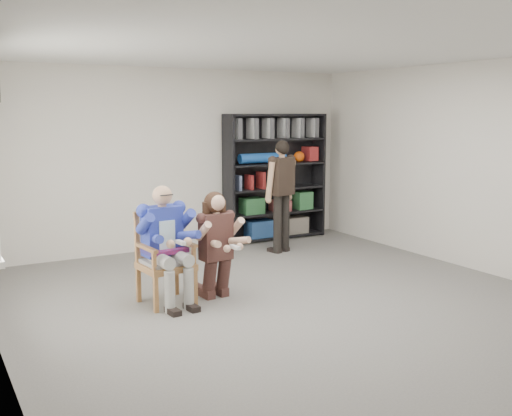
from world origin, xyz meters
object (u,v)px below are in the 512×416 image
bookshelf (275,177)px  standing_man (282,197)px  armchair (166,258)px  kneeling_woman (217,246)px  seated_man (166,245)px

bookshelf → standing_man: bookshelf is taller
standing_man → armchair: bearing=-164.7°
armchair → bookshelf: (2.89, 2.38, 0.53)m
kneeling_woman → standing_man: 2.47m
armchair → bookshelf: size_ratio=0.49×
standing_man → bookshelf: bearing=48.2°
seated_man → kneeling_woman: (0.58, -0.12, -0.06)m
bookshelf → standing_man: (-0.44, -0.90, -0.20)m
bookshelf → standing_man: 1.02m
seated_man → standing_man: (2.45, 1.48, 0.18)m
bookshelf → armchair: bearing=-140.5°
armchair → seated_man: 0.16m
armchair → bookshelf: bookshelf is taller
kneeling_woman → bookshelf: size_ratio=0.59×
armchair → seated_man: size_ratio=0.77×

